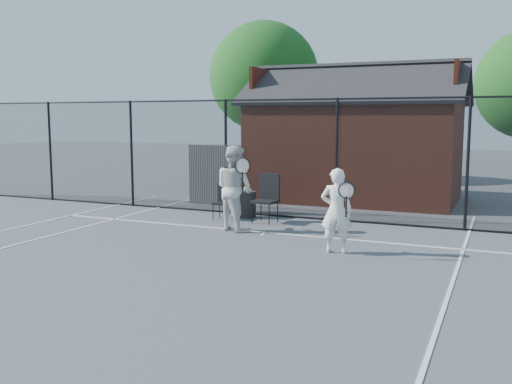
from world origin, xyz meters
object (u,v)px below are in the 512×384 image
at_px(clubhouse, 356,147).
at_px(chair_left, 223,202).
at_px(player_front, 336,211).
at_px(waste_bin, 247,204).
at_px(player_back, 234,188).
at_px(chair_right, 265,199).

xyz_separation_m(clubhouse, chair_left, (-2.14, -4.90, -1.16)).
xyz_separation_m(player_front, waste_bin, (-3.13, 2.81, -0.47)).
height_order(player_back, chair_left, player_back).
bearing_deg(clubhouse, chair_right, -101.53).
bearing_deg(chair_left, chair_right, -0.68).
bearing_deg(waste_bin, player_front, -41.96).
height_order(player_back, chair_right, player_back).
xyz_separation_m(chair_left, waste_bin, (0.44, 0.50, -0.11)).
xyz_separation_m(player_back, chair_left, (-0.86, 1.10, -0.51)).
distance_m(player_front, chair_left, 4.26).
bearing_deg(clubhouse, chair_left, -113.62).
relative_size(player_front, player_back, 0.84).
xyz_separation_m(player_back, waste_bin, (-0.42, 1.60, -0.62)).
distance_m(player_front, waste_bin, 4.23).
distance_m(clubhouse, waste_bin, 4.89).
xyz_separation_m(player_front, player_back, (-2.71, 1.21, 0.15)).
xyz_separation_m(clubhouse, player_back, (-1.29, -6.00, -0.65)).
bearing_deg(chair_right, chair_left, -175.30).
distance_m(chair_left, waste_bin, 0.67).
xyz_separation_m(clubhouse, chair_right, (-1.00, -4.90, -1.03)).
bearing_deg(clubhouse, waste_bin, -111.20).
height_order(chair_left, waste_bin, chair_left).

